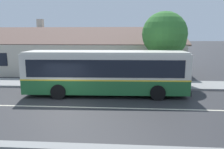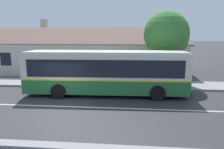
% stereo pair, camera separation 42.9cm
% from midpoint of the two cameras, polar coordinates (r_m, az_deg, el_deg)
% --- Properties ---
extents(ground_plane, '(300.00, 300.00, 0.00)m').
position_cam_midpoint_polar(ground_plane, '(13.52, -13.03, -8.10)').
color(ground_plane, '#2D2D30').
extents(sidewalk_far, '(60.00, 3.00, 0.15)m').
position_cam_midpoint_polar(sidewalk_far, '(19.07, -7.31, -2.31)').
color(sidewalk_far, gray).
rests_on(sidewalk_far, ground).
extents(curb_near, '(60.00, 0.50, 0.12)m').
position_cam_midpoint_polar(curb_near, '(9.46, -22.61, -16.49)').
color(curb_near, gray).
rests_on(curb_near, ground).
extents(lane_divider_stripe, '(60.00, 0.16, 0.01)m').
position_cam_midpoint_polar(lane_divider_stripe, '(13.52, -13.03, -8.08)').
color(lane_divider_stripe, beige).
rests_on(lane_divider_stripe, ground).
extents(community_building, '(22.07, 10.70, 6.17)m').
position_cam_midpoint_polar(community_building, '(26.91, -5.63, 5.00)').
color(community_building, beige).
rests_on(community_building, ground).
extents(transit_bus, '(11.33, 3.03, 3.10)m').
position_cam_midpoint_polar(transit_bus, '(15.34, -0.74, 0.77)').
color(transit_bus, '#236633').
rests_on(transit_bus, ground).
extents(bench_by_building, '(1.60, 0.51, 0.94)m').
position_cam_midpoint_polar(bench_by_building, '(20.04, -17.53, -0.66)').
color(bench_by_building, brown).
rests_on(bench_by_building, sidewalk_far).
extents(street_tree_primary, '(3.80, 3.80, 6.18)m').
position_cam_midpoint_polar(street_tree_primary, '(19.28, 14.95, 9.86)').
color(street_tree_primary, '#4C3828').
rests_on(street_tree_primary, ground).
extents(bus_stop_sign, '(0.36, 0.07, 2.40)m').
position_cam_midpoint_polar(bus_stop_sign, '(17.86, 19.84, 1.42)').
color(bus_stop_sign, gray).
rests_on(bus_stop_sign, sidewalk_far).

